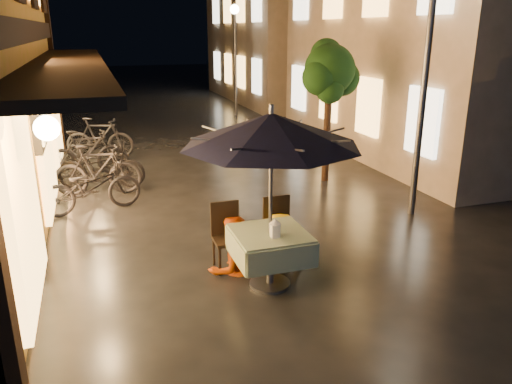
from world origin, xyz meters
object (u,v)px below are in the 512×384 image
object	(u,v)px
cafe_table	(270,245)
patio_umbrella	(271,130)
bicycle_0	(91,187)
person_yellow	(281,216)
table_lantern	(275,227)
person_orange	(232,218)
streetlamp_near	(427,54)

from	to	relation	value
cafe_table	patio_umbrella	xyz separation A→B (m)	(0.00, -0.00, 1.56)
bicycle_0	person_yellow	bearing A→B (deg)	-152.07
bicycle_0	table_lantern	bearing A→B (deg)	-162.04
person_orange	person_yellow	size ratio (longest dim) A/B	1.07
cafe_table	patio_umbrella	distance (m)	1.56
table_lantern	person_orange	size ratio (longest dim) A/B	0.16
patio_umbrella	bicycle_0	size ratio (longest dim) A/B	1.32
streetlamp_near	patio_umbrella	world-z (taller)	streetlamp_near
patio_umbrella	person_yellow	size ratio (longest dim) A/B	1.65
person_orange	bicycle_0	size ratio (longest dim) A/B	0.86
person_yellow	bicycle_0	distance (m)	4.13
streetlamp_near	patio_umbrella	bearing A→B (deg)	-153.11
person_orange	bicycle_0	distance (m)	3.71
patio_umbrella	table_lantern	size ratio (longest dim) A/B	9.84
table_lantern	person_yellow	world-z (taller)	person_yellow
table_lantern	cafe_table	bearing A→B (deg)	90.00
cafe_table	bicycle_0	bearing A→B (deg)	120.56
person_yellow	cafe_table	bearing A→B (deg)	74.24
cafe_table	person_yellow	size ratio (longest dim) A/B	0.67
bicycle_0	patio_umbrella	bearing A→B (deg)	-160.92
person_yellow	bicycle_0	size ratio (longest dim) A/B	0.80
streetlamp_near	patio_umbrella	distance (m)	3.99
cafe_table	bicycle_0	size ratio (longest dim) A/B	0.53
table_lantern	bicycle_0	size ratio (longest dim) A/B	0.13
person_orange	patio_umbrella	bearing A→B (deg)	102.84
bicycle_0	person_orange	bearing A→B (deg)	-161.07
streetlamp_near	patio_umbrella	size ratio (longest dim) A/B	1.72
streetlamp_near	person_yellow	size ratio (longest dim) A/B	2.84
person_orange	bicycle_0	world-z (taller)	person_orange
patio_umbrella	streetlamp_near	bearing A→B (deg)	26.89
person_orange	cafe_table	bearing A→B (deg)	102.84
cafe_table	table_lantern	distance (m)	0.37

